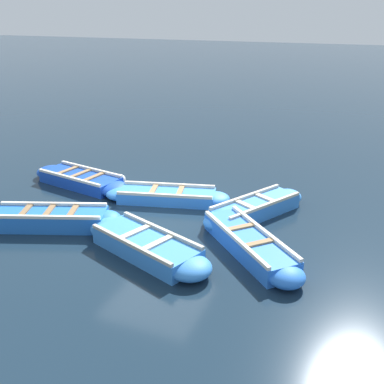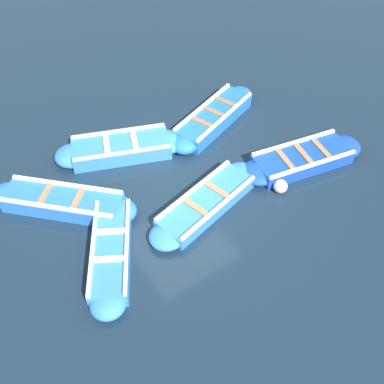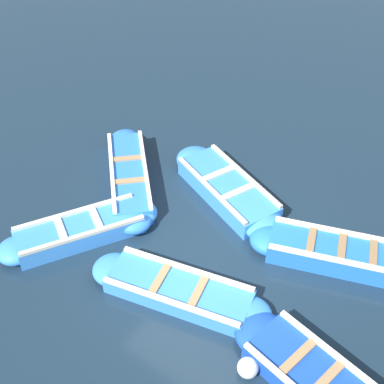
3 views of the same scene
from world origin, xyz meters
TOP-DOWN VIEW (x-y plane):
  - ground_plane at (0.00, 0.00)m, footprint 120.00×120.00m
  - boat_drifting at (2.25, 0.96)m, footprint 2.18×3.09m
  - boat_alongside at (2.56, -0.83)m, footprint 2.95×2.94m
  - boat_broadside at (-0.15, 0.97)m, footprint 3.43×1.55m
  - boat_bow_out at (-2.06, -1.42)m, footprint 3.43×1.84m
  - boat_end_of_row at (-2.96, 1.12)m, footprint 3.45×1.50m
  - boat_near_quay at (0.61, -1.72)m, footprint 3.43×2.02m
  - buoy_orange_near at (-1.89, 1.52)m, footprint 0.34×0.34m

SIDE VIEW (x-z plane):
  - ground_plane at x=0.00m, z-range 0.00..0.00m
  - boat_broadside at x=-0.15m, z-range -0.03..0.33m
  - buoy_orange_near at x=-1.89m, z-range 0.00..0.34m
  - boat_end_of_row at x=-2.96m, z-range -0.03..0.38m
  - boat_drifting at x=2.25m, z-range -0.03..0.40m
  - boat_alongside at x=2.56m, z-range -0.03..0.42m
  - boat_near_quay at x=0.61m, z-range -0.03..0.42m
  - boat_bow_out at x=-2.06m, z-range -0.03..0.44m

